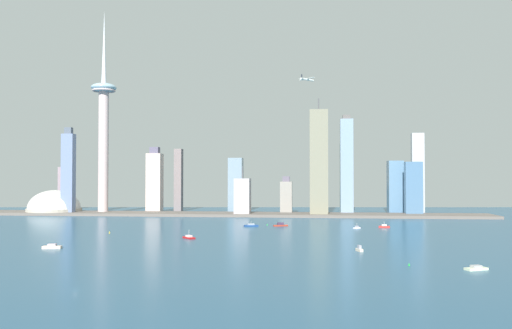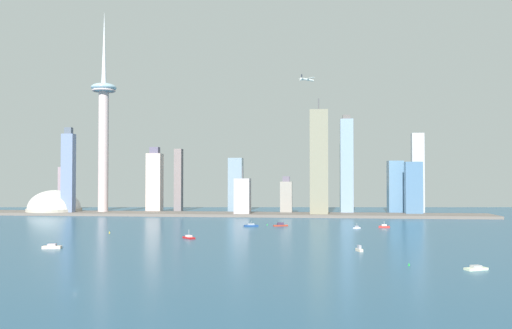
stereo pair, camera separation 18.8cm
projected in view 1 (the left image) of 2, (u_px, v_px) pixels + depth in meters
ground_plane at (75, 290)px, 269.81m from camera, size 6000.00×6000.00×0.00m
waterfront_pier at (228, 214)px, 785.05m from camera, size 781.97×64.76×3.99m
observation_tower at (104, 122)px, 822.02m from camera, size 39.68×39.68×325.20m
stadium_dome at (54, 209)px, 825.01m from camera, size 85.22×85.22×58.33m
skyscraper_0 at (236, 185)px, 852.44m from camera, size 22.97×24.01×90.10m
skyscraper_1 at (64, 188)px, 922.92m from camera, size 16.49×18.46×80.80m
skyscraper_2 at (179, 180)px, 877.89m from camera, size 12.67×15.17×106.56m
skyscraper_3 at (347, 166)px, 803.02m from camera, size 19.70×15.08×155.61m
skyscraper_4 at (68, 173)px, 805.75m from camera, size 18.78×13.13×136.39m
skyscraper_5 at (243, 197)px, 776.75m from camera, size 23.29×26.05×74.98m
skyscraper_6 at (319, 163)px, 772.14m from camera, size 27.05×27.69×176.79m
skyscraper_7 at (345, 178)px, 846.38m from camera, size 17.35×22.51×114.11m
skyscraper_8 at (418, 173)px, 847.58m from camera, size 19.81×12.23×131.06m
skyscraper_9 at (286, 197)px, 807.22m from camera, size 18.38×18.74×59.84m
skyscraper_10 at (395, 187)px, 824.10m from camera, size 23.60×25.75×84.63m
skyscraper_11 at (413, 189)px, 776.63m from camera, size 25.35×15.45×81.74m
skyscraper_12 at (155, 182)px, 838.60m from camera, size 23.92×20.31×107.40m
boat_0 at (189, 237)px, 494.64m from camera, size 14.55×15.06×8.40m
boat_1 at (357, 228)px, 588.49m from camera, size 8.58×7.74×6.34m
boat_2 at (359, 249)px, 409.78m from camera, size 5.51×8.66×4.88m
boat_3 at (476, 268)px, 327.72m from camera, size 15.67×11.11×3.08m
boat_4 at (281, 225)px, 618.72m from camera, size 17.98×9.58×4.22m
boat_5 at (251, 225)px, 613.94m from camera, size 18.08×11.13×6.57m
boat_6 at (384, 226)px, 599.26m from camera, size 13.00×5.44×7.11m
boat_7 at (52, 247)px, 425.87m from camera, size 15.74×8.06×3.96m
channel_buoy_0 at (267, 224)px, 630.26m from camera, size 1.63×1.63×1.71m
channel_buoy_1 at (409, 264)px, 343.58m from camera, size 1.30×1.30×1.98m
channel_buoy_2 at (109, 232)px, 539.97m from camera, size 1.25×1.25×2.33m
airplane at (307, 79)px, 724.56m from camera, size 22.09×22.15×7.62m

